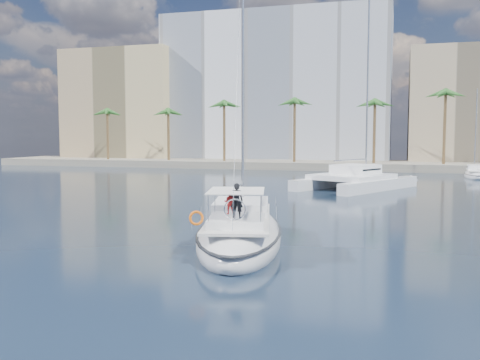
% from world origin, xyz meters
% --- Properties ---
extents(ground, '(160.00, 160.00, 0.00)m').
position_xyz_m(ground, '(0.00, 0.00, 0.00)').
color(ground, black).
rests_on(ground, ground).
extents(quay, '(120.00, 14.00, 1.20)m').
position_xyz_m(quay, '(0.00, 61.00, 0.60)').
color(quay, gray).
rests_on(quay, ground).
extents(building_modern, '(42.00, 16.00, 28.00)m').
position_xyz_m(building_modern, '(-12.00, 73.00, 14.00)').
color(building_modern, white).
rests_on(building_modern, ground).
extents(building_tan_left, '(22.00, 14.00, 22.00)m').
position_xyz_m(building_tan_left, '(-42.00, 69.00, 11.00)').
color(building_tan_left, tan).
rests_on(building_tan_left, ground).
extents(building_beige, '(20.00, 14.00, 20.00)m').
position_xyz_m(building_beige, '(22.00, 70.00, 10.00)').
color(building_beige, tan).
rests_on(building_beige, ground).
extents(palm_left, '(3.60, 3.60, 12.30)m').
position_xyz_m(palm_left, '(-34.00, 57.00, 10.28)').
color(palm_left, brown).
rests_on(palm_left, ground).
extents(palm_centre, '(3.60, 3.60, 12.30)m').
position_xyz_m(palm_centre, '(0.00, 57.00, 10.28)').
color(palm_centre, brown).
rests_on(palm_centre, ground).
extents(main_sloop, '(7.04, 13.73, 19.48)m').
position_xyz_m(main_sloop, '(2.54, -2.66, 0.57)').
color(main_sloop, silver).
rests_on(main_sloop, ground).
extents(catamaran, '(12.35, 15.31, 19.75)m').
position_xyz_m(catamaran, '(5.98, 27.52, 1.19)').
color(catamaran, silver).
rests_on(catamaran, ground).
extents(seagull, '(0.97, 0.41, 0.18)m').
position_xyz_m(seagull, '(0.87, 7.25, 1.10)').
color(seagull, silver).
rests_on(seagull, ground).
extents(moored_yacht_a, '(3.37, 9.52, 11.90)m').
position_xyz_m(moored_yacht_a, '(20.00, 47.00, 0.00)').
color(moored_yacht_a, silver).
rests_on(moored_yacht_a, ground).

